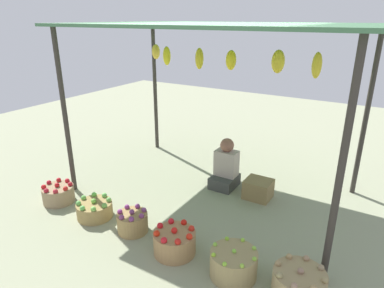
% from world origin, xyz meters
% --- Properties ---
extents(ground_plane, '(14.00, 14.00, 0.00)m').
position_xyz_m(ground_plane, '(0.00, 0.00, 0.00)').
color(ground_plane, gray).
extents(market_stall_structure, '(3.97, 2.41, 2.41)m').
position_xyz_m(market_stall_structure, '(0.01, 0.01, 2.24)').
color(market_stall_structure, '#38332D').
rests_on(market_stall_structure, ground).
extents(vendor_person, '(0.36, 0.44, 0.78)m').
position_xyz_m(vendor_person, '(0.10, 0.24, 0.30)').
color(vendor_person, '#3F423E').
rests_on(vendor_person, ground).
extents(basket_red_apples, '(0.44, 0.44, 0.30)m').
position_xyz_m(basket_red_apples, '(-1.72, -1.43, 0.13)').
color(basket_red_apples, '#947C5B').
rests_on(basket_red_apples, ground).
extents(basket_green_apples, '(0.46, 0.46, 0.27)m').
position_xyz_m(basket_green_apples, '(-0.99, -1.44, 0.11)').
color(basket_green_apples, '#977D49').
rests_on(basket_green_apples, ground).
extents(basket_purple_onions, '(0.38, 0.38, 0.30)m').
position_xyz_m(basket_purple_onions, '(-0.35, -1.43, 0.13)').
color(basket_purple_onions, '#997C4B').
rests_on(basket_purple_onions, ground).
extents(basket_red_tomatoes, '(0.47, 0.47, 0.32)m').
position_xyz_m(basket_red_tomatoes, '(0.32, -1.50, 0.14)').
color(basket_red_tomatoes, '#9F7A4E').
rests_on(basket_red_tomatoes, ground).
extents(basket_limes, '(0.48, 0.48, 0.32)m').
position_xyz_m(basket_limes, '(1.03, -1.48, 0.14)').
color(basket_limes, '#9B8759').
rests_on(basket_limes, ground).
extents(basket_potatoes, '(0.49, 0.49, 0.33)m').
position_xyz_m(basket_potatoes, '(1.68, -1.43, 0.14)').
color(basket_potatoes, '#9F895D').
rests_on(basket_potatoes, ground).
extents(wooden_crate_near_vendor, '(0.38, 0.34, 0.28)m').
position_xyz_m(wooden_crate_near_vendor, '(0.67, 0.16, 0.14)').
color(wooden_crate_near_vendor, olive).
rests_on(wooden_crate_near_vendor, ground).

